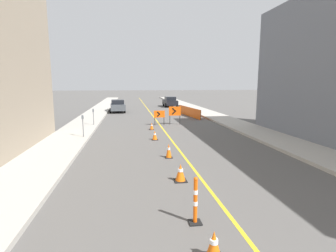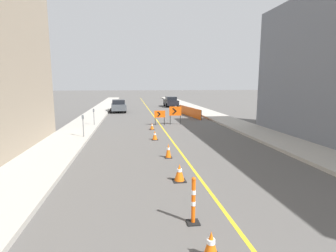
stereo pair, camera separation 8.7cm
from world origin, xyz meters
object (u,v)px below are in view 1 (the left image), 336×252
(delineator_post_front, at_px, (195,203))
(parking_meter_near_curb, at_px, (93,113))
(traffic_cone_fourth, at_px, (169,151))
(parked_car_curb_near, at_px, (118,106))
(traffic_cone_fifth, at_px, (155,135))
(parking_meter_far_curb, at_px, (83,121))
(traffic_cone_farthest, at_px, (152,126))
(arrow_barricade_secondary, at_px, (175,112))
(traffic_cone_second, at_px, (214,245))
(parked_car_curb_mid, at_px, (170,102))
(traffic_cone_third, at_px, (180,173))
(arrow_barricade_primary, at_px, (159,115))

(delineator_post_front, xyz_separation_m, parking_meter_near_curb, (-4.60, 16.33, 0.59))
(traffic_cone_fourth, relative_size, parked_car_curb_near, 0.16)
(traffic_cone_fifth, relative_size, parking_meter_far_curb, 0.41)
(traffic_cone_farthest, xyz_separation_m, arrow_barricade_secondary, (2.28, 2.36, 0.86))
(delineator_post_front, bearing_deg, arrow_barricade_secondary, 81.79)
(arrow_barricade_secondary, height_order, parked_car_curb_near, arrow_barricade_secondary)
(parking_meter_near_curb, height_order, parking_meter_far_curb, parking_meter_far_curb)
(traffic_cone_second, relative_size, traffic_cone_farthest, 1.11)
(traffic_cone_second, height_order, arrow_barricade_secondary, arrow_barricade_secondary)
(delineator_post_front, relative_size, parked_car_curb_mid, 0.29)
(traffic_cone_second, bearing_deg, parking_meter_near_curb, 104.60)
(traffic_cone_farthest, distance_m, parking_meter_near_curb, 5.24)
(traffic_cone_fourth, bearing_deg, parked_car_curb_near, 98.55)
(parking_meter_far_curb, bearing_deg, parked_car_curb_near, 84.61)
(parking_meter_near_curb, bearing_deg, traffic_cone_third, -70.20)
(traffic_cone_third, bearing_deg, parking_meter_far_curb, 120.44)
(traffic_cone_fourth, bearing_deg, delineator_post_front, -92.27)
(traffic_cone_third, relative_size, parking_meter_near_curb, 0.48)
(arrow_barricade_primary, bearing_deg, traffic_cone_second, -92.72)
(traffic_cone_fourth, distance_m, parking_meter_near_curb, 11.32)
(delineator_post_front, distance_m, parking_meter_near_curb, 16.98)
(traffic_cone_fifth, bearing_deg, arrow_barricade_primary, 80.52)
(arrow_barricade_primary, xyz_separation_m, parked_car_curb_near, (-4.00, 11.50, -0.11))
(parked_car_curb_near, xyz_separation_m, parked_car_curb_mid, (7.85, 6.92, 0.00))
(traffic_cone_third, height_order, parking_meter_far_curb, parking_meter_far_curb)
(parked_car_curb_near, height_order, parking_meter_near_curb, parked_car_curb_near)
(traffic_cone_fifth, relative_size, traffic_cone_farthest, 1.08)
(traffic_cone_second, xyz_separation_m, parked_car_curb_mid, (4.80, 36.21, 0.49))
(arrow_barricade_secondary, distance_m, parking_meter_near_curb, 6.99)
(delineator_post_front, height_order, arrow_barricade_primary, arrow_barricade_primary)
(parked_car_curb_mid, bearing_deg, traffic_cone_farthest, -104.27)
(parked_car_curb_mid, bearing_deg, parking_meter_near_curb, -118.44)
(traffic_cone_second, xyz_separation_m, traffic_cone_fifth, (-0.05, 11.79, -0.01))
(arrow_barricade_primary, height_order, parking_meter_far_curb, parking_meter_far_curb)
(traffic_cone_farthest, xyz_separation_m, delineator_post_front, (-0.12, -14.22, 0.27))
(traffic_cone_third, relative_size, delineator_post_front, 0.52)
(traffic_cone_second, relative_size, traffic_cone_fourth, 0.86)
(traffic_cone_third, relative_size, arrow_barricade_secondary, 0.41)
(delineator_post_front, xyz_separation_m, arrow_barricade_primary, (0.98, 16.36, 0.36))
(traffic_cone_second, bearing_deg, parking_meter_far_curb, 110.17)
(delineator_post_front, relative_size, arrow_barricade_secondary, 0.79)
(traffic_cone_third, xyz_separation_m, delineator_post_front, (-0.20, -2.99, 0.22))
(traffic_cone_fifth, bearing_deg, traffic_cone_second, -89.75)
(traffic_cone_fifth, bearing_deg, parking_meter_far_curb, 170.02)
(parked_car_curb_near, xyz_separation_m, parking_meter_near_curb, (-1.57, -11.52, 0.34))
(traffic_cone_farthest, height_order, parking_meter_far_curb, parking_meter_far_curb)
(arrow_barricade_primary, distance_m, parked_car_curb_near, 12.17)
(parked_car_curb_near, bearing_deg, parking_meter_far_curb, -98.61)
(traffic_cone_fourth, height_order, delineator_post_front, delineator_post_front)
(parking_meter_near_curb, bearing_deg, arrow_barricade_primary, 0.28)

